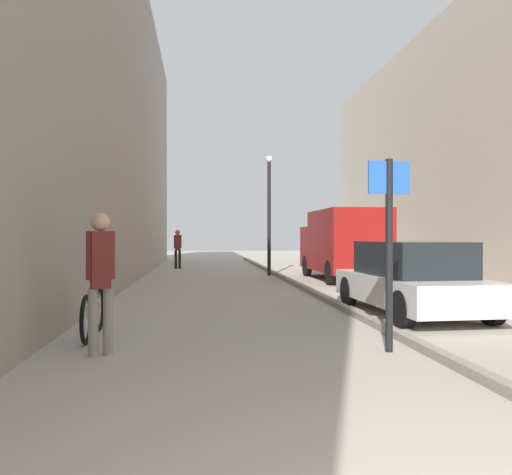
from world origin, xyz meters
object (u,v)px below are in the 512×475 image
at_px(parked_car, 411,278).
at_px(lamp_post, 269,207).
at_px(delivery_van, 343,243).
at_px(street_sign_post, 389,237).
at_px(bicycle_leaning, 93,313).
at_px(pedestrian_mid_block, 178,246).
at_px(pedestrian_main_foreground, 101,273).

xyz_separation_m(parked_car, lamp_post, (-1.47, 10.11, 2.01)).
relative_size(delivery_van, street_sign_post, 2.00).
bearing_deg(bicycle_leaning, parked_car, 15.12).
xyz_separation_m(pedestrian_mid_block, street_sign_post, (3.59, -17.80, 0.47)).
bearing_deg(street_sign_post, delivery_van, -108.78).
distance_m(pedestrian_main_foreground, street_sign_post, 3.87).
xyz_separation_m(parked_car, bicycle_leaning, (-5.85, -1.70, -0.33)).
bearing_deg(pedestrian_main_foreground, parked_car, 9.36).
bearing_deg(pedestrian_main_foreground, delivery_van, 40.77).
bearing_deg(pedestrian_mid_block, bicycle_leaning, 77.77).
bearing_deg(lamp_post, pedestrian_mid_block, 129.80).
relative_size(street_sign_post, lamp_post, 0.55).
bearing_deg(parked_car, delivery_van, 81.88).
xyz_separation_m(pedestrian_main_foreground, delivery_van, (6.36, 10.66, 0.24)).
bearing_deg(lamp_post, delivery_van, -45.41).
xyz_separation_m(pedestrian_main_foreground, bicycle_leaning, (-0.34, 1.20, -0.70)).
height_order(parked_car, bicycle_leaning, parked_car).
xyz_separation_m(street_sign_post, lamp_post, (0.20, 13.25, 1.18)).
distance_m(pedestrian_mid_block, lamp_post, 6.15).
bearing_deg(delivery_van, bicycle_leaning, -125.11).
distance_m(delivery_van, street_sign_post, 11.18).
bearing_deg(delivery_van, lamp_post, 134.81).
distance_m(pedestrian_mid_block, street_sign_post, 18.17).
bearing_deg(street_sign_post, pedestrian_mid_block, -84.31).
height_order(pedestrian_mid_block, street_sign_post, street_sign_post).
bearing_deg(street_sign_post, lamp_post, -96.59).
xyz_separation_m(delivery_van, street_sign_post, (-2.53, -10.89, 0.23)).
distance_m(street_sign_post, bicycle_leaning, 4.56).
height_order(pedestrian_main_foreground, lamp_post, lamp_post).
height_order(pedestrian_mid_block, parked_car, pedestrian_mid_block).
bearing_deg(street_sign_post, bicycle_leaning, -24.74).
height_order(delivery_van, lamp_post, lamp_post).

